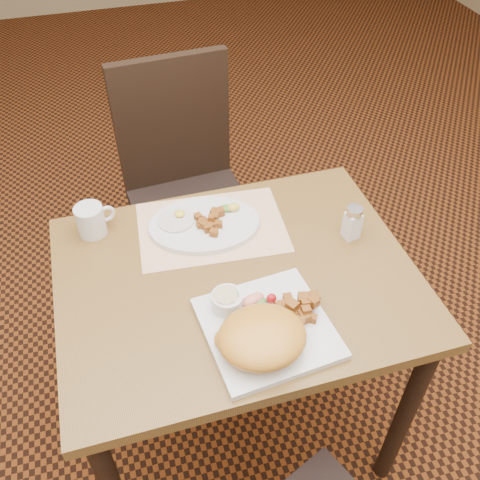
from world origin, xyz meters
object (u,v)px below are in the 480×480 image
object	(u,v)px
salt_shaker	(353,222)
plate_square	(267,328)
coffee_mug	(91,220)
table	(237,302)
plate_oval	(204,225)
chair_far	(185,180)

from	to	relation	value
salt_shaker	plate_square	bearing A→B (deg)	-143.35
plate_square	coffee_mug	xyz separation A→B (m)	(-0.35, 0.45, 0.04)
table	plate_oval	world-z (taller)	plate_oval
table	coffee_mug	bearing A→B (deg)	141.54
coffee_mug	salt_shaker	bearing A→B (deg)	-17.78
table	plate_square	bearing A→B (deg)	-84.31
plate_square	salt_shaker	bearing A→B (deg)	36.65
chair_far	plate_oval	size ratio (longest dim) A/B	3.19
chair_far	salt_shaker	bearing A→B (deg)	113.11
salt_shaker	chair_far	bearing A→B (deg)	117.30
table	plate_square	distance (m)	0.22
table	chair_far	xyz separation A→B (m)	(-0.00, 0.70, -0.10)
table	salt_shaker	xyz separation A→B (m)	(0.33, 0.05, 0.16)
chair_far	plate_oval	xyz separation A→B (m)	(-0.04, -0.50, 0.22)
plate_oval	coffee_mug	world-z (taller)	coffee_mug
chair_far	coffee_mug	bearing A→B (deg)	48.47
coffee_mug	plate_oval	bearing A→B (deg)	-12.95
table	plate_oval	xyz separation A→B (m)	(-0.04, 0.20, 0.12)
plate_oval	coffee_mug	bearing A→B (deg)	167.05
plate_square	coffee_mug	size ratio (longest dim) A/B	2.60
table	plate_square	size ratio (longest dim) A/B	3.21
chair_far	coffee_mug	size ratio (longest dim) A/B	9.01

